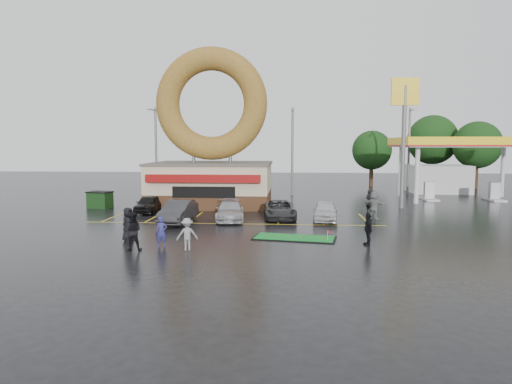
# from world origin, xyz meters

# --- Properties ---
(ground) EXTENTS (120.00, 120.00, 0.00)m
(ground) POSITION_xyz_m (0.00, 0.00, 0.00)
(ground) COLOR black
(ground) RESTS_ON ground
(donut_shop) EXTENTS (10.20, 8.70, 13.50)m
(donut_shop) POSITION_xyz_m (-3.00, 12.97, 4.46)
(donut_shop) COLOR #472B19
(donut_shop) RESTS_ON ground
(gas_station) EXTENTS (12.30, 13.65, 5.90)m
(gas_station) POSITION_xyz_m (20.00, 20.94, 3.70)
(gas_station) COLOR silver
(gas_station) RESTS_ON ground
(shell_sign) EXTENTS (2.20, 0.36, 10.60)m
(shell_sign) POSITION_xyz_m (13.00, 12.00, 7.38)
(shell_sign) COLOR slate
(shell_sign) RESTS_ON ground
(streetlight_left) EXTENTS (0.40, 2.21, 9.00)m
(streetlight_left) POSITION_xyz_m (-10.00, 19.92, 4.78)
(streetlight_left) COLOR slate
(streetlight_left) RESTS_ON ground
(streetlight_mid) EXTENTS (0.40, 2.21, 9.00)m
(streetlight_mid) POSITION_xyz_m (4.00, 20.92, 4.78)
(streetlight_mid) COLOR slate
(streetlight_mid) RESTS_ON ground
(streetlight_right) EXTENTS (0.40, 2.21, 9.00)m
(streetlight_right) POSITION_xyz_m (16.00, 21.92, 4.78)
(streetlight_right) COLOR slate
(streetlight_right) RESTS_ON ground
(tree_far_a) EXTENTS (5.60, 5.60, 8.00)m
(tree_far_a) POSITION_xyz_m (26.00, 30.00, 5.18)
(tree_far_a) COLOR #332114
(tree_far_a) RESTS_ON ground
(tree_far_c) EXTENTS (6.30, 6.30, 9.00)m
(tree_far_c) POSITION_xyz_m (22.00, 34.00, 5.84)
(tree_far_c) COLOR #332114
(tree_far_c) RESTS_ON ground
(tree_far_d) EXTENTS (4.90, 4.90, 7.00)m
(tree_far_d) POSITION_xyz_m (14.00, 32.00, 4.53)
(tree_far_d) COLOR #332114
(tree_far_d) RESTS_ON ground
(car_black) EXTENTS (1.74, 3.97, 1.33)m
(car_black) POSITION_xyz_m (-7.15, 8.00, 0.67)
(car_black) COLOR black
(car_black) RESTS_ON ground
(car_dgrey) EXTENTS (1.88, 4.65, 1.50)m
(car_dgrey) POSITION_xyz_m (-3.67, 3.50, 0.75)
(car_dgrey) COLOR #303032
(car_dgrey) RESTS_ON ground
(car_silver) EXTENTS (2.36, 4.79, 1.34)m
(car_silver) POSITION_xyz_m (-0.38, 4.87, 0.67)
(car_silver) COLOR #ABABB1
(car_silver) RESTS_ON ground
(car_grey) EXTENTS (2.49, 4.82, 1.30)m
(car_grey) POSITION_xyz_m (3.06, 5.74, 0.65)
(car_grey) COLOR #2C2C2E
(car_grey) RESTS_ON ground
(car_white) EXTENTS (1.95, 4.17, 1.38)m
(car_white) POSITION_xyz_m (6.21, 5.10, 0.69)
(car_white) COLOR silver
(car_white) RESTS_ON ground
(person_blue) EXTENTS (0.64, 0.50, 1.55)m
(person_blue) POSITION_xyz_m (-2.78, -3.68, 0.78)
(person_blue) COLOR navy
(person_blue) RESTS_ON ground
(person_blackjkt) EXTENTS (1.06, 0.90, 1.93)m
(person_blackjkt) POSITION_xyz_m (-4.01, -4.55, 0.96)
(person_blackjkt) COLOR black
(person_blackjkt) RESTS_ON ground
(person_hoodie) EXTENTS (1.17, 0.88, 1.61)m
(person_hoodie) POSITION_xyz_m (-1.31, -4.33, 0.81)
(person_hoodie) COLOR gray
(person_hoodie) RESTS_ON ground
(person_bystander) EXTENTS (0.86, 1.04, 1.83)m
(person_bystander) POSITION_xyz_m (-5.00, -2.38, 0.92)
(person_bystander) COLOR black
(person_bystander) RESTS_ON ground
(person_cameraman) EXTENTS (0.53, 1.04, 1.70)m
(person_cameraman) POSITION_xyz_m (7.82, -2.48, 0.85)
(person_cameraman) COLOR black
(person_cameraman) RESTS_ON ground
(person_walker_near) EXTENTS (1.77, 1.62, 1.97)m
(person_walker_near) POSITION_xyz_m (9.69, 6.18, 0.99)
(person_walker_near) COLOR gray
(person_walker_near) RESTS_ON ground
(person_walker_far) EXTENTS (0.78, 0.78, 1.83)m
(person_walker_far) POSITION_xyz_m (9.80, 8.57, 0.91)
(person_walker_far) COLOR black
(person_walker_far) RESTS_ON ground
(dumpster) EXTENTS (2.03, 1.58, 1.30)m
(dumpster) POSITION_xyz_m (-11.88, 10.09, 0.65)
(dumpster) COLOR #183A16
(dumpster) RESTS_ON ground
(putting_green) EXTENTS (4.83, 2.72, 0.57)m
(putting_green) POSITION_xyz_m (4.03, -1.07, 0.04)
(putting_green) COLOR black
(putting_green) RESTS_ON ground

